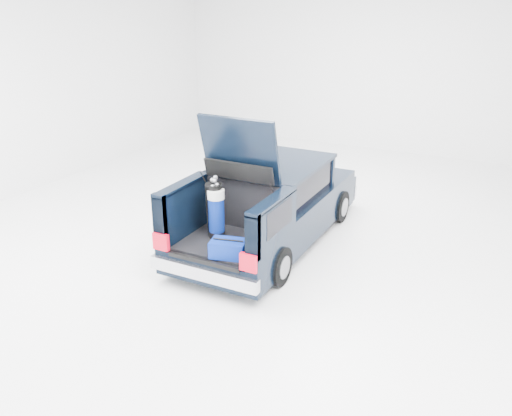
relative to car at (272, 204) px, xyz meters
The scene contains 6 objects.
ground 0.68m from the car, 90.00° to the right, with size 14.00×14.00×0.00m, color white.
car is the anchor object (origin of this frame).
red_suitcase 1.30m from the car, 68.01° to the right, with size 0.34×0.23×0.55m.
black_golf_bag 1.51m from the car, 101.54° to the right, with size 0.30×0.33×0.96m.
blue_golf_bag 1.55m from the car, 98.67° to the right, with size 0.35×0.35×0.88m.
blue_duffel 2.03m from the car, 82.31° to the right, with size 0.58×0.45×0.27m.
Camera 1 is at (3.86, -8.00, 4.14)m, focal length 38.00 mm.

